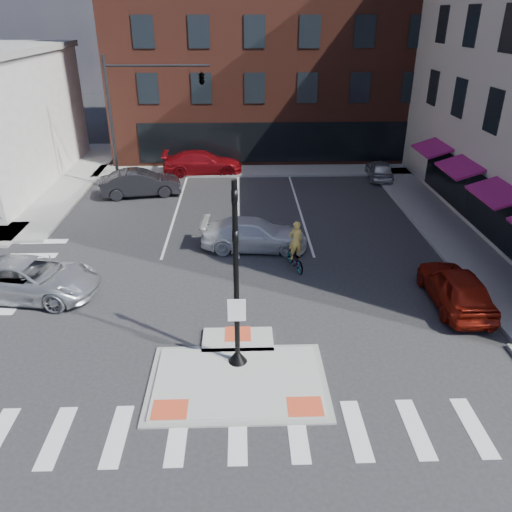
{
  "coord_description": "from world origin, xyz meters",
  "views": [
    {
      "loc": [
        0.18,
        -12.41,
        10.11
      ],
      "look_at": [
        0.7,
        4.17,
        2.0
      ],
      "focal_mm": 35.0,
      "sensor_mm": 36.0,
      "label": 1
    }
  ],
  "objects_px": {
    "bg_car_silver": "(379,170)",
    "cyclist": "(295,253)",
    "bg_car_dark": "(140,183)",
    "bg_car_red": "(203,162)",
    "silver_suv": "(29,278)",
    "red_sedan": "(456,287)",
    "white_pickup": "(254,234)"
  },
  "relations": [
    {
      "from": "bg_car_dark",
      "to": "cyclist",
      "type": "height_order",
      "value": "cyclist"
    },
    {
      "from": "silver_suv",
      "to": "cyclist",
      "type": "bearing_deg",
      "value": -70.24
    },
    {
      "from": "bg_car_dark",
      "to": "bg_car_silver",
      "type": "xyz_separation_m",
      "value": [
        15.43,
        2.95,
        -0.16
      ]
    },
    {
      "from": "red_sedan",
      "to": "bg_car_red",
      "type": "height_order",
      "value": "bg_car_red"
    },
    {
      "from": "white_pickup",
      "to": "bg_car_red",
      "type": "bearing_deg",
      "value": 18.34
    },
    {
      "from": "silver_suv",
      "to": "bg_car_dark",
      "type": "xyz_separation_m",
      "value": [
        2.23,
        11.97,
        0.03
      ]
    },
    {
      "from": "silver_suv",
      "to": "red_sedan",
      "type": "bearing_deg",
      "value": -85.11
    },
    {
      "from": "white_pickup",
      "to": "bg_car_dark",
      "type": "relative_size",
      "value": 1.04
    },
    {
      "from": "red_sedan",
      "to": "bg_car_dark",
      "type": "bearing_deg",
      "value": -41.98
    },
    {
      "from": "cyclist",
      "to": "bg_car_dark",
      "type": "bearing_deg",
      "value": -65.15
    },
    {
      "from": "red_sedan",
      "to": "bg_car_red",
      "type": "relative_size",
      "value": 0.83
    },
    {
      "from": "silver_suv",
      "to": "bg_car_silver",
      "type": "distance_m",
      "value": 23.12
    },
    {
      "from": "bg_car_red",
      "to": "red_sedan",
      "type": "bearing_deg",
      "value": -151.49
    },
    {
      "from": "bg_car_dark",
      "to": "cyclist",
      "type": "relative_size",
      "value": 2.18
    },
    {
      "from": "silver_suv",
      "to": "bg_car_dark",
      "type": "relative_size",
      "value": 1.14
    },
    {
      "from": "red_sedan",
      "to": "cyclist",
      "type": "height_order",
      "value": "cyclist"
    },
    {
      "from": "bg_car_silver",
      "to": "cyclist",
      "type": "relative_size",
      "value": 1.68
    },
    {
      "from": "bg_car_silver",
      "to": "bg_car_red",
      "type": "distance_m",
      "value": 12.06
    },
    {
      "from": "bg_car_dark",
      "to": "bg_car_red",
      "type": "xyz_separation_m",
      "value": [
        3.48,
        4.53,
        -0.01
      ]
    },
    {
      "from": "bg_car_silver",
      "to": "bg_car_red",
      "type": "bearing_deg",
      "value": -2.91
    },
    {
      "from": "white_pickup",
      "to": "bg_car_dark",
      "type": "bearing_deg",
      "value": 44.2
    },
    {
      "from": "white_pickup",
      "to": "bg_car_silver",
      "type": "relative_size",
      "value": 1.34
    },
    {
      "from": "bg_car_silver",
      "to": "cyclist",
      "type": "bearing_deg",
      "value": 66.12
    },
    {
      "from": "silver_suv",
      "to": "bg_car_dark",
      "type": "distance_m",
      "value": 12.18
    },
    {
      "from": "bg_car_dark",
      "to": "white_pickup",
      "type": "bearing_deg",
      "value": -150.14
    },
    {
      "from": "cyclist",
      "to": "silver_suv",
      "type": "bearing_deg",
      "value": -4.7
    },
    {
      "from": "silver_suv",
      "to": "bg_car_silver",
      "type": "bearing_deg",
      "value": -40.67
    },
    {
      "from": "white_pickup",
      "to": "bg_car_red",
      "type": "distance_m",
      "value": 12.8
    },
    {
      "from": "silver_suv",
      "to": "bg_car_dark",
      "type": "height_order",
      "value": "bg_car_dark"
    },
    {
      "from": "bg_car_red",
      "to": "bg_car_dark",
      "type": "bearing_deg",
      "value": 139.79
    },
    {
      "from": "bg_car_silver",
      "to": "red_sedan",
      "type": "bearing_deg",
      "value": 90.25
    },
    {
      "from": "white_pickup",
      "to": "bg_car_silver",
      "type": "bearing_deg",
      "value": -35.15
    }
  ]
}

